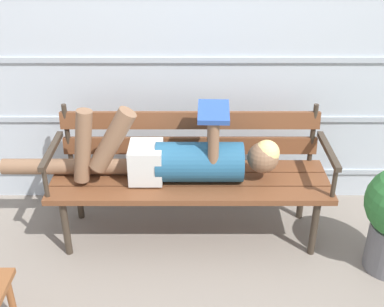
{
  "coord_description": "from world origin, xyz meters",
  "views": [
    {
      "loc": [
        0.01,
        -2.49,
        2.01
      ],
      "look_at": [
        0.0,
        0.07,
        0.6
      ],
      "focal_mm": 45.8,
      "sensor_mm": 36.0,
      "label": 1
    }
  ],
  "objects": [
    {
      "name": "ground_plane",
      "position": [
        0.0,
        0.0,
        0.0
      ],
      "size": [
        12.0,
        12.0,
        0.0
      ],
      "primitive_type": "plane",
      "color": "gray"
    },
    {
      "name": "house_siding",
      "position": [
        0.0,
        0.56,
        1.24
      ],
      "size": [
        4.11,
        0.08,
        2.49
      ],
      "color": "#B2BCC6",
      "rests_on": "ground"
    },
    {
      "name": "park_bench",
      "position": [
        0.0,
        0.14,
        0.46
      ],
      "size": [
        1.71,
        0.5,
        0.82
      ],
      "color": "brown",
      "rests_on": "ground"
    },
    {
      "name": "reclining_person",
      "position": [
        -0.09,
        0.07,
        0.57
      ],
      "size": [
        1.7,
        0.26,
        0.51
      ],
      "color": "#23567A"
    }
  ]
}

